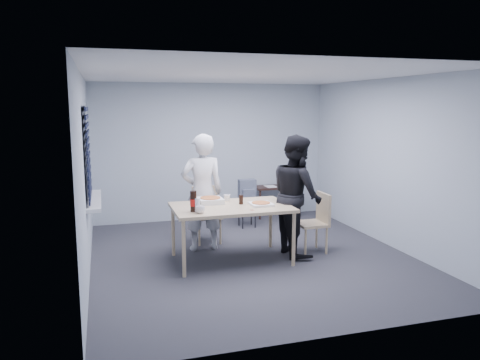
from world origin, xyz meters
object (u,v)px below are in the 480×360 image
object	(u,v)px
person_white	(202,192)
soda_bottle	(193,202)
backpack	(247,192)
dining_table	(231,210)
mug_a	(200,210)
side_table	(277,190)
mug_b	(227,198)
chair_right	(317,218)
person_black	(297,195)
stool	(247,209)
chair_far	(206,210)

from	to	relation	value
person_white	soda_bottle	bearing A→B (deg)	70.52
backpack	dining_table	bearing A→B (deg)	-122.55
backpack	mug_a	size ratio (longest dim) A/B	3.49
side_table	person_white	bearing A→B (deg)	-137.59
backpack	mug_b	distance (m)	1.57
dining_table	chair_right	bearing A→B (deg)	2.18
chair_right	person_white	xyz separation A→B (m)	(-1.62, 0.60, 0.37)
person_black	mug_a	xyz separation A→B (m)	(-1.52, -0.37, -0.04)
side_table	soda_bottle	distance (m)	3.38
stool	backpack	distance (m)	0.32
person_black	backpack	world-z (taller)	person_black
dining_table	person_white	xyz separation A→B (m)	(-0.27, 0.65, 0.15)
person_white	soda_bottle	distance (m)	0.90
chair_right	soda_bottle	xyz separation A→B (m)	(-1.92, -0.25, 0.42)
person_black	mug_b	size ratio (longest dim) A/B	17.70
backpack	chair_right	bearing A→B (deg)	-79.40
backpack	side_table	bearing A→B (deg)	29.58
backpack	person_black	bearing A→B (deg)	-90.34
backpack	mug_b	xyz separation A→B (m)	(-0.75, -1.37, 0.19)
stool	soda_bottle	world-z (taller)	soda_bottle
chair_far	person_black	world-z (taller)	person_black
dining_table	stool	xyz separation A→B (m)	(0.77, 1.73, -0.41)
chair_right	dining_table	bearing A→B (deg)	-177.82
stool	soda_bottle	xyz separation A→B (m)	(-1.35, -1.93, 0.60)
chair_right	mug_b	world-z (taller)	chair_right
person_white	stool	distance (m)	1.61
person_white	soda_bottle	world-z (taller)	person_white
mug_a	mug_b	world-z (taller)	mug_a
soda_bottle	chair_right	bearing A→B (deg)	7.49
person_white	side_table	distance (m)	2.56
chair_far	person_black	xyz separation A→B (m)	(1.13, -1.03, 0.37)
dining_table	backpack	bearing A→B (deg)	65.75
person_white	soda_bottle	xyz separation A→B (m)	(-0.30, -0.85, 0.04)
chair_right	person_black	xyz separation A→B (m)	(-0.34, -0.00, 0.37)
mug_a	person_white	bearing A→B (deg)	76.47
person_white	stool	xyz separation A→B (m)	(1.05, 1.08, -0.55)
person_black	person_white	bearing A→B (deg)	64.92
chair_far	soda_bottle	xyz separation A→B (m)	(-0.45, -1.27, 0.42)
chair_far	side_table	bearing A→B (deg)	36.73
backpack	mug_b	size ratio (longest dim) A/B	4.30
person_white	dining_table	bearing A→B (deg)	113.00
dining_table	mug_b	bearing A→B (deg)	85.23
chair_far	side_table	xyz separation A→B (m)	(1.73, 1.29, 0.02)
person_white	side_table	size ratio (longest dim) A/B	1.94
backpack	mug_a	xyz separation A→B (m)	(-1.28, -2.04, 0.19)
person_white	mug_a	bearing A→B (deg)	76.47
person_black	soda_bottle	world-z (taller)	person_black
dining_table	mug_a	size ratio (longest dim) A/B	13.27
chair_right	mug_a	world-z (taller)	mug_a
soda_bottle	person_black	bearing A→B (deg)	8.92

